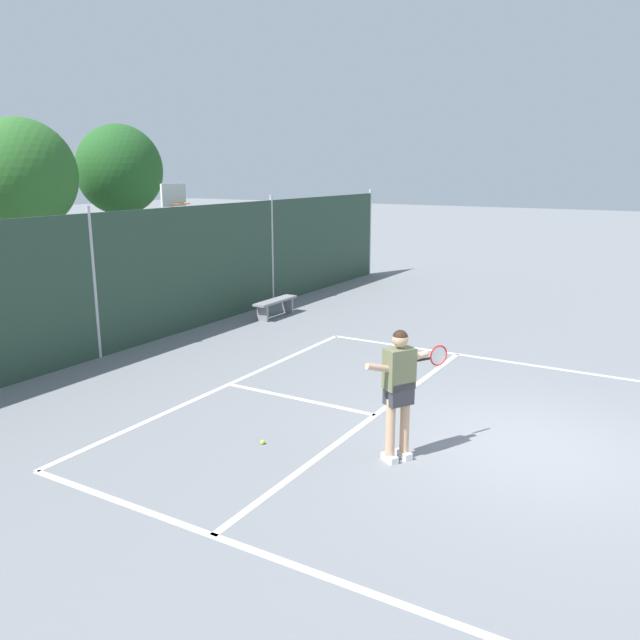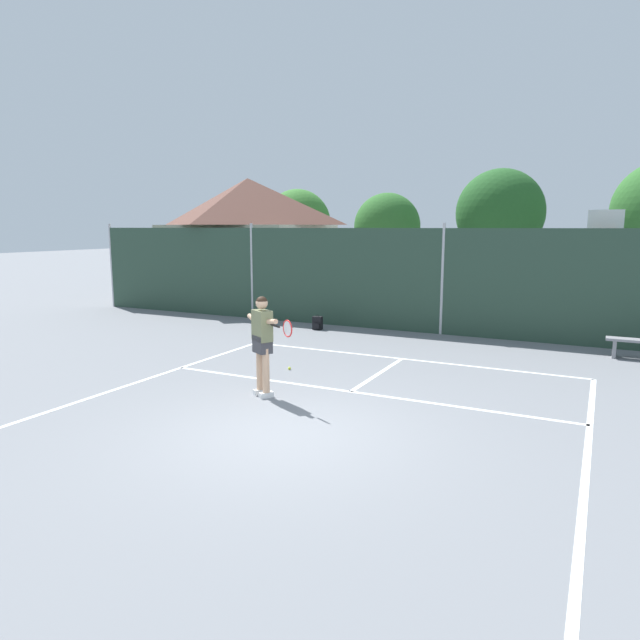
# 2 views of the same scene
# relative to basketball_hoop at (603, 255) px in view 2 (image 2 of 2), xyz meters

# --- Properties ---
(ground_plane) EXTENTS (120.00, 120.00, 0.00)m
(ground_plane) POSITION_rel_basketball_hoop_xyz_m (-4.07, -10.52, -2.31)
(ground_plane) COLOR slate
(court_markings) EXTENTS (8.30, 11.10, 0.01)m
(court_markings) POSITION_rel_basketball_hoop_xyz_m (-4.07, -9.87, -2.31)
(court_markings) COLOR white
(court_markings) RESTS_ON ground
(chainlink_fence) EXTENTS (26.09, 0.09, 3.20)m
(chainlink_fence) POSITION_rel_basketball_hoop_xyz_m (-4.07, -1.52, -0.78)
(chainlink_fence) COLOR #284233
(chainlink_fence) RESTS_ON ground
(basketball_hoop) EXTENTS (0.90, 0.67, 3.55)m
(basketball_hoop) POSITION_rel_basketball_hoop_xyz_m (0.00, 0.00, 0.00)
(basketball_hoop) COLOR #9E9EA3
(basketball_hoop) RESTS_ON ground
(clubhouse_building) EXTENTS (6.16, 5.14, 4.99)m
(clubhouse_building) POSITION_rel_basketball_hoop_xyz_m (-12.83, 1.69, 0.27)
(clubhouse_building) COLOR beige
(clubhouse_building) RESTS_ON ground
(treeline_backdrop) EXTENTS (25.34, 3.71, 5.80)m
(treeline_backdrop) POSITION_rel_basketball_hoop_xyz_m (-2.99, 9.36, 1.26)
(treeline_backdrop) COLOR brown
(treeline_backdrop) RESTS_ON ground
(tennis_player) EXTENTS (1.32, 0.69, 1.85)m
(tennis_player) POSITION_rel_basketball_hoop_xyz_m (-5.40, -9.02, -1.20)
(tennis_player) COLOR silver
(tennis_player) RESTS_ON ground
(tennis_ball) EXTENTS (0.07, 0.07, 0.07)m
(tennis_ball) POSITION_rel_basketball_hoop_xyz_m (-5.94, -7.12, -2.28)
(tennis_ball) COLOR #CCE033
(tennis_ball) RESTS_ON ground
(backpack_black) EXTENTS (0.29, 0.25, 0.46)m
(backpack_black) POSITION_rel_basketball_hoop_xyz_m (-7.61, -2.47, -2.12)
(backpack_black) COLOR black
(backpack_black) RESTS_ON ground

